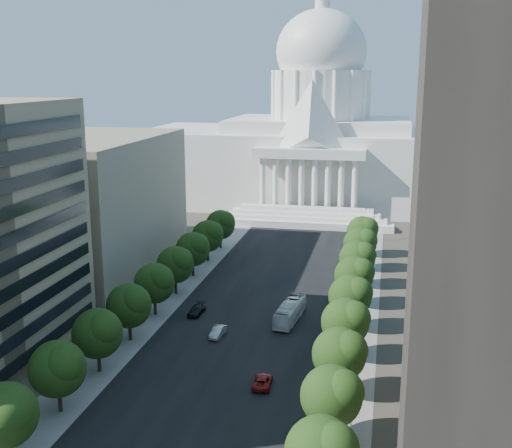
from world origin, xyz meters
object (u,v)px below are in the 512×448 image
Objects in this scene: car_silver at (218,332)px; car_red at (263,381)px; city_bus at (290,312)px; car_dark_b at (197,310)px.

car_silver reaches higher than car_red.
car_silver is 0.39× the size of city_bus.
city_bus reaches higher than car_silver.
car_red is at bearing -83.52° from city_bus.
car_red is at bearing -50.97° from car_silver.
car_silver is at bearing -58.46° from car_red.
car_dark_b is (-17.56, 25.26, 0.04)m from car_red.
car_silver is 0.91× the size of car_red.
car_silver is 14.65m from city_bus.
car_red is 25.68m from city_bus.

